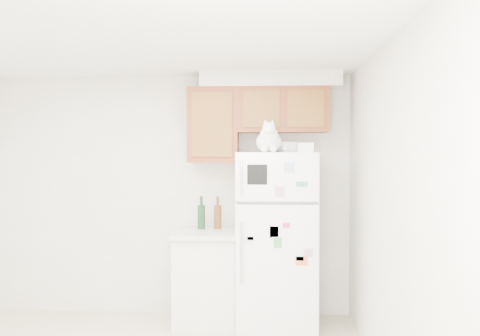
# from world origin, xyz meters

# --- Properties ---
(room_shell) EXTENTS (3.84, 4.04, 2.52)m
(room_shell) POSITION_xyz_m (0.12, 0.24, 1.67)
(room_shell) COLOR white
(room_shell) RESTS_ON ground_plane
(refrigerator) EXTENTS (0.76, 0.78, 1.70)m
(refrigerator) POSITION_xyz_m (1.13, 1.61, 0.85)
(refrigerator) COLOR white
(refrigerator) RESTS_ON ground_plane
(base_counter) EXTENTS (0.64, 0.64, 0.92)m
(base_counter) POSITION_xyz_m (0.44, 1.68, 0.46)
(base_counter) COLOR white
(base_counter) RESTS_ON ground_plane
(cat) EXTENTS (0.29, 0.43, 0.30)m
(cat) POSITION_xyz_m (1.06, 1.38, 1.81)
(cat) COLOR white
(cat) RESTS_ON refrigerator
(storage_box_back) EXTENTS (0.20, 0.16, 0.10)m
(storage_box_back) POSITION_xyz_m (1.23, 1.63, 1.75)
(storage_box_back) COLOR white
(storage_box_back) RESTS_ON refrigerator
(storage_box_front) EXTENTS (0.17, 0.13, 0.09)m
(storage_box_front) POSITION_xyz_m (1.41, 1.49, 1.74)
(storage_box_front) COLOR white
(storage_box_front) RESTS_ON refrigerator
(bottle_green) EXTENTS (0.08, 0.08, 0.34)m
(bottle_green) POSITION_xyz_m (0.38, 1.81, 1.09)
(bottle_green) COLOR #19381E
(bottle_green) RESTS_ON base_counter
(bottle_amber) EXTENTS (0.08, 0.08, 0.33)m
(bottle_amber) POSITION_xyz_m (0.54, 1.84, 1.09)
(bottle_amber) COLOR #593814
(bottle_amber) RESTS_ON base_counter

